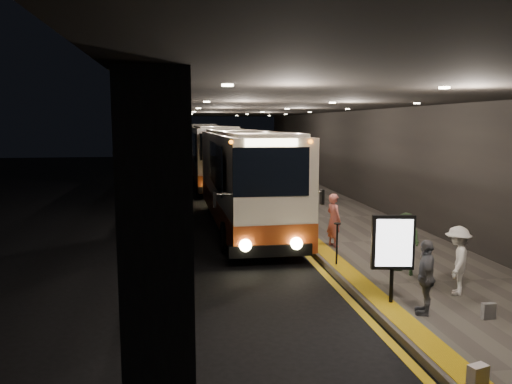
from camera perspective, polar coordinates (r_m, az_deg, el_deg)
ground at (r=14.20m, az=-3.40°, el=-7.72°), size 90.00×90.00×0.00m
lane_line_white at (r=19.02m, az=-10.21°, el=-3.80°), size 0.12×50.00×0.01m
kerb_stripe_yellow at (r=19.34m, az=2.20°, el=-3.49°), size 0.18×50.00×0.01m
sidewalk at (r=19.91m, az=9.01°, el=-3.05°), size 4.50×50.00×0.15m
tactile_strip at (r=19.41m, az=3.65°, el=-3.00°), size 0.50×50.00×0.01m
terminal_wall at (r=20.37m, az=15.26°, el=5.31°), size 0.10×50.00×6.00m
support_columns at (r=17.70m, az=-9.49°, el=2.54°), size 0.80×24.80×4.40m
canopy at (r=19.01m, az=2.72°, el=10.24°), size 9.00×50.00×0.40m
coach_main at (r=18.20m, az=-1.33°, el=1.04°), size 2.57×11.08×3.43m
coach_second at (r=30.37m, az=-4.88°, el=3.85°), size 2.38×11.25×3.53m
coach_third at (r=45.39m, az=-5.95°, el=5.22°), size 2.93×11.68×3.64m
passenger_boarding at (r=15.08m, az=8.88°, el=-3.19°), size 0.54×0.67×1.59m
passenger_waiting_green at (r=12.71m, az=16.80°, el=-5.69°), size 0.73×0.86×1.51m
passenger_waiting_white at (r=11.64m, az=22.04°, el=-7.24°), size 0.91×1.05×1.49m
passenger_waiting_grey at (r=10.25m, az=18.83°, el=-9.17°), size 0.74×0.96×1.47m
bag_polka at (r=10.60m, az=25.04°, el=-12.23°), size 0.26×0.12×0.31m
bag_plain at (r=8.00m, az=24.01°, el=-18.74°), size 0.31×0.23×0.34m
info_sign at (r=10.51m, az=15.40°, el=-5.77°), size 0.87×0.25×1.83m
stanchion_post at (r=13.18m, az=9.22°, el=-5.91°), size 0.05×0.05×1.09m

